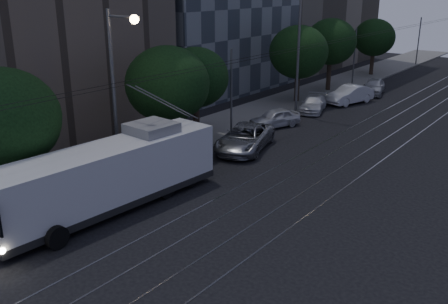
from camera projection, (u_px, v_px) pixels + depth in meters
ground at (195, 206)px, 23.70m from camera, size 120.00×120.00×0.00m
sidewalk at (280, 105)px, 43.04m from camera, size 5.00×90.00×0.15m
tram_rails at (394, 125)px, 37.31m from camera, size 4.52×90.00×0.02m
overhead_wires at (308, 68)px, 40.50m from camera, size 2.23×90.00×6.00m
trolleybus at (111, 176)px, 22.93m from camera, size 3.26×11.95×5.63m
pickup_silver at (245, 138)px, 31.46m from camera, size 4.12×6.15×1.57m
car_white_a at (275, 118)px, 36.49m from camera, size 2.94×4.27×1.35m
car_white_b at (313, 104)px, 41.00m from camera, size 3.02×4.69×1.26m
car_white_c at (350, 95)px, 43.67m from camera, size 2.88×5.04×1.57m
car_white_d at (374, 86)px, 47.33m from camera, size 2.82×4.68×1.49m
tree_0 at (2, 120)px, 22.52m from camera, size 5.23×5.23×6.55m
tree_1 at (168, 84)px, 29.95m from camera, size 5.11×5.11×6.59m
tree_2 at (196, 78)px, 32.21m from camera, size 4.33×4.33×6.22m
tree_3 at (299, 52)px, 42.86m from camera, size 5.07×5.07×6.72m
tree_4 at (331, 42)px, 47.42m from camera, size 4.85×4.85×6.96m
tree_5 at (374, 38)px, 55.86m from camera, size 4.58×4.58×6.34m
streetlamp_near at (118, 79)px, 25.38m from camera, size 2.18×0.44×8.86m
streetlamp_far at (304, 33)px, 38.47m from camera, size 2.56×0.44×10.67m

